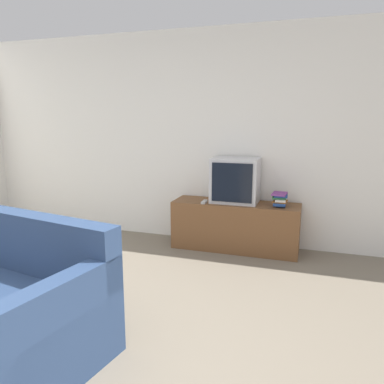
{
  "coord_description": "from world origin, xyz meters",
  "views": [
    {
      "loc": [
        1.47,
        -1.47,
        1.56
      ],
      "look_at": [
        0.22,
        2.34,
        0.75
      ],
      "focal_mm": 35.0,
      "sensor_mm": 36.0,
      "label": 1
    }
  ],
  "objects_px": {
    "tv_stand": "(235,226)",
    "book_stack": "(280,199)",
    "remote_on_stand": "(204,202)",
    "television": "(235,180)"
  },
  "relations": [
    {
      "from": "tv_stand",
      "to": "book_stack",
      "type": "xyz_separation_m",
      "value": [
        0.51,
        -0.04,
        0.37
      ]
    },
    {
      "from": "tv_stand",
      "to": "remote_on_stand",
      "type": "distance_m",
      "value": 0.48
    },
    {
      "from": "tv_stand",
      "to": "television",
      "type": "distance_m",
      "value": 0.55
    },
    {
      "from": "tv_stand",
      "to": "television",
      "type": "relative_size",
      "value": 2.73
    },
    {
      "from": "remote_on_stand",
      "to": "television",
      "type": "bearing_deg",
      "value": 24.9
    },
    {
      "from": "television",
      "to": "book_stack",
      "type": "xyz_separation_m",
      "value": [
        0.53,
        -0.07,
        -0.18
      ]
    },
    {
      "from": "television",
      "to": "remote_on_stand",
      "type": "relative_size",
      "value": 3.49
    },
    {
      "from": "tv_stand",
      "to": "remote_on_stand",
      "type": "xyz_separation_m",
      "value": [
        -0.35,
        -0.12,
        0.3
      ]
    },
    {
      "from": "tv_stand",
      "to": "television",
      "type": "bearing_deg",
      "value": 124.7
    },
    {
      "from": "television",
      "to": "remote_on_stand",
      "type": "bearing_deg",
      "value": -155.1
    }
  ]
}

